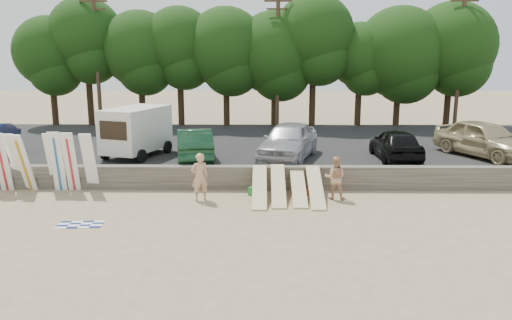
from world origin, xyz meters
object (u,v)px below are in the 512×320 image
object	(u,v)px
car_1	(194,144)
car_2	(289,141)
cooler	(254,191)
box_trailer	(136,129)
beachgoer_a	(200,177)
beachgoer_b	(335,178)
car_3	(396,144)
car_4	(485,139)

from	to	relation	value
car_1	car_2	xyz separation A→B (m)	(4.48, 0.23, 0.14)
cooler	car_2	bearing A→B (deg)	89.58
box_trailer	cooler	distance (m)	7.53
beachgoer_a	beachgoer_b	distance (m)	5.34
car_3	beachgoer_b	distance (m)	5.54
car_2	beachgoer_a	size ratio (longest dim) A/B	2.75
box_trailer	beachgoer_b	bearing A→B (deg)	-9.90
beachgoer_a	cooler	bearing A→B (deg)	178.45
car_3	car_4	world-z (taller)	car_4
car_2	cooler	size ratio (longest dim) A/B	13.79
car_4	cooler	distance (m)	12.14
beachgoer_b	cooler	size ratio (longest dim) A/B	4.54
car_3	beachgoer_a	world-z (taller)	car_3
beachgoer_b	car_1	bearing A→B (deg)	-23.60
box_trailer	beachgoer_a	distance (m)	6.50
car_4	beachgoer_b	size ratio (longest dim) A/B	3.07
car_1	car_3	distance (m)	9.58
beachgoer_b	cooler	world-z (taller)	beachgoer_b
car_1	car_2	bearing A→B (deg)	173.31
car_3	cooler	bearing A→B (deg)	28.81
box_trailer	beachgoer_a	xyz separation A→B (m)	(3.72, -5.22, -1.09)
car_1	car_3	world-z (taller)	car_1
car_1	car_2	world-z (taller)	car_2
box_trailer	beachgoer_b	xyz separation A→B (m)	(9.05, -4.92, -1.18)
car_3	cooler	xyz separation A→B (m)	(-6.71, -3.77, -1.29)
car_2	cooler	xyz separation A→B (m)	(-1.62, -3.81, -1.43)
box_trailer	beachgoer_b	world-z (taller)	box_trailer
box_trailer	car_3	size ratio (longest dim) A/B	0.95
car_1	cooler	xyz separation A→B (m)	(2.87, -3.58, -1.30)
cooler	box_trailer	bearing A→B (deg)	165.37
car_4	box_trailer	bearing A→B (deg)	156.15
beachgoer_a	car_1	bearing A→B (deg)	-102.70
car_4	beachgoer_b	distance (m)	9.41
box_trailer	car_1	world-z (taller)	box_trailer
car_3	cooler	world-z (taller)	car_3
car_3	box_trailer	bearing A→B (deg)	-3.41
beachgoer_a	cooler	xyz separation A→B (m)	(2.09, 0.81, -0.79)
beachgoer_b	beachgoer_a	bearing A→B (deg)	13.43
box_trailer	car_3	xyz separation A→B (m)	(12.53, -0.64, -0.60)
box_trailer	car_4	bearing A→B (deg)	18.71
car_1	beachgoer_b	size ratio (longest dim) A/B	2.66
car_1	beachgoer_a	bearing A→B (deg)	90.32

